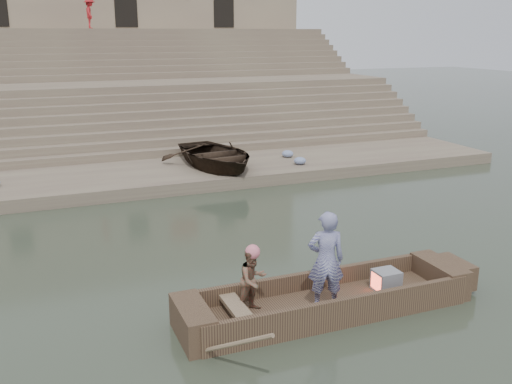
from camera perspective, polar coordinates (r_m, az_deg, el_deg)
ground at (r=12.07m, az=-15.90°, el=-9.37°), size 120.00×120.00×0.00m
lower_landing at (r=19.57m, az=-18.61°, el=0.70°), size 32.00×4.00×0.40m
mid_landing at (r=26.71m, az=-19.94°, el=7.05°), size 32.00×3.00×2.80m
upper_landing at (r=33.55m, az=-20.69°, el=10.63°), size 32.00×3.00×5.20m
ghat_steps at (r=28.34m, az=-20.17°, el=8.29°), size 32.00×11.00×5.20m
building_wall at (r=37.46m, az=-21.35°, el=15.61°), size 32.00×5.07×11.20m
main_rowboat at (r=10.78m, az=7.09°, el=-11.35°), size 5.00×1.30×0.22m
rowboat_trim at (r=10.79m, az=8.14°, el=-10.21°), size 6.04×2.63×1.85m
standing_man at (r=10.16m, az=7.03°, el=-6.81°), size 0.75×0.60×1.80m
rowing_man at (r=10.07m, az=-0.33°, el=-8.83°), size 0.68×0.60×1.18m
television at (r=11.27m, az=12.89°, el=-8.65°), size 0.46×0.42×0.40m
beached_rowboat at (r=20.04m, az=-4.05°, el=3.72°), size 3.56×4.63×0.89m
pedestrian at (r=32.76m, az=-16.31°, el=16.83°), size 0.67×1.05×1.55m
cloth_bundles at (r=19.34m, az=-21.69°, el=1.24°), size 18.72×2.53×0.26m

